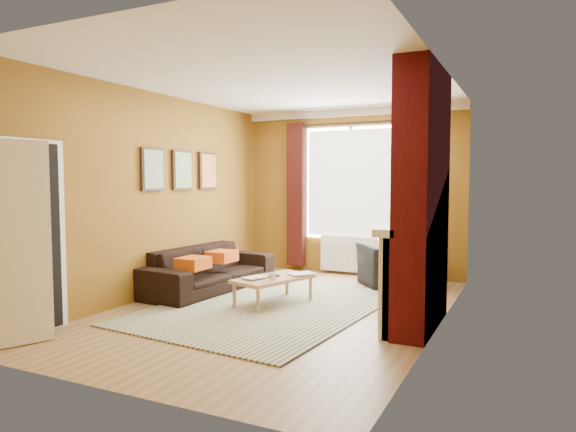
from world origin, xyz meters
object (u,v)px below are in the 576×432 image
Objects in this scene: sofa at (209,269)px; armchair at (395,265)px; coffee_table at (274,280)px; wicker_stool at (386,267)px; floor_lamp at (425,206)px.

sofa is 2.22× the size of armchair.
armchair is 2.14m from coffee_table.
wicker_stool is (-0.25, 0.37, -0.10)m from armchair.
armchair is at bearing -55.89° from wicker_stool.
sofa is 4.92× the size of wicker_stool.
sofa is 3.41m from floor_lamp.
armchair is at bearing -134.39° from floor_lamp.
armchair is at bearing -53.12° from sofa.
sofa is at bearing -4.62° from armchair.
coffee_table is at bearing -124.51° from floor_lamp.
floor_lamp is at bearing 0.00° from wicker_stool.
sofa reaches higher than wicker_stool.
wicker_stool is at bearing -44.01° from sofa.
floor_lamp is at bearing -170.71° from armchair.
floor_lamp reaches higher than wicker_stool.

